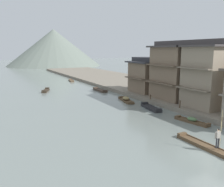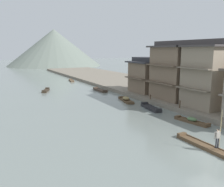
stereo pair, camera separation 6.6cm
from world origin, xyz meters
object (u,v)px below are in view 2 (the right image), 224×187
(boat_moored_far, at_px, (72,81))
(mooring_post_dock_mid, at_px, (180,104))
(house_waterfront_tall, at_px, (177,71))
(boat_midriver_drifting, at_px, (192,121))
(boat_moored_nearest, at_px, (151,108))
(boat_moored_second, at_px, (126,100))
(boat_midriver_upstream, at_px, (100,90))
(house_waterfront_second, at_px, (211,74))
(boat_moored_third, at_px, (46,91))
(house_waterfront_narrow, at_px, (148,75))
(boat_foreground_poled, at_px, (204,146))
(mooring_post_dock_far, at_px, (150,97))
(boatman_person, at_px, (218,136))

(boat_moored_far, height_order, mooring_post_dock_mid, mooring_post_dock_mid)
(house_waterfront_tall, bearing_deg, boat_midriver_drifting, -122.95)
(boat_moored_nearest, distance_m, boat_midriver_drifting, 7.14)
(boat_moored_second, bearing_deg, boat_midriver_drifting, -87.23)
(boat_midriver_upstream, height_order, house_waterfront_second, house_waterfront_second)
(boat_moored_third, relative_size, boat_midriver_upstream, 0.81)
(boat_moored_nearest, relative_size, boat_moored_second, 0.90)
(boat_moored_nearest, distance_m, house_waterfront_second, 8.91)
(house_waterfront_narrow, height_order, mooring_post_dock_mid, house_waterfront_narrow)
(house_waterfront_tall, height_order, mooring_post_dock_mid, house_waterfront_tall)
(boat_foreground_poled, xyz_separation_m, boat_moored_third, (-5.64, 33.63, 0.05))
(boat_midriver_upstream, bearing_deg, house_waterfront_tall, -67.70)
(boat_foreground_poled, xyz_separation_m, boat_midriver_drifting, (4.30, 5.49, 0.08))
(boat_foreground_poled, relative_size, mooring_post_dock_mid, 5.72)
(boat_midriver_drifting, bearing_deg, boat_moored_far, 90.75)
(boat_foreground_poled, relative_size, boat_moored_third, 1.50)
(boat_moored_nearest, relative_size, boat_moored_third, 1.20)
(mooring_post_dock_far, bearing_deg, boat_midriver_upstream, 98.92)
(boat_foreground_poled, height_order, boatman_person, boatman_person)
(boat_moored_nearest, height_order, mooring_post_dock_mid, mooring_post_dock_mid)
(boat_moored_far, distance_m, house_waterfront_second, 38.77)
(boat_foreground_poled, bearing_deg, boat_moored_second, 78.89)
(boat_midriver_drifting, xyz_separation_m, house_waterfront_narrow, (5.64, 15.90, 3.40))
(boat_moored_nearest, distance_m, boat_moored_far, 33.58)
(boat_midriver_upstream, xyz_separation_m, house_waterfront_tall, (6.06, -14.77, 4.75))
(boat_foreground_poled, relative_size, house_waterfront_tall, 0.64)
(boatman_person, height_order, house_waterfront_tall, house_waterfront_tall)
(boat_moored_far, relative_size, house_waterfront_narrow, 0.62)
(boat_moored_second, xyz_separation_m, boat_midriver_upstream, (0.44, 10.61, -0.10))
(house_waterfront_narrow, bearing_deg, boat_midriver_upstream, 126.48)
(house_waterfront_narrow, relative_size, mooring_post_dock_mid, 6.59)
(house_waterfront_narrow, relative_size, mooring_post_dock_far, 9.13)
(house_waterfront_narrow, bearing_deg, boat_moored_second, -156.61)
(boat_midriver_drifting, xyz_separation_m, house_waterfront_tall, (5.85, 9.03, 4.69))
(boat_moored_nearest, bearing_deg, boat_midriver_upstream, 89.73)
(boat_midriver_drifting, height_order, boat_midriver_upstream, boat_midriver_drifting)
(house_waterfront_narrow, bearing_deg, house_waterfront_tall, -88.19)
(boat_moored_nearest, relative_size, mooring_post_dock_far, 6.36)
(boatman_person, relative_size, mooring_post_dock_far, 4.30)
(boatman_person, xyz_separation_m, house_waterfront_tall, (10.16, 15.77, 3.48))
(boat_midriver_drifting, relative_size, boat_midriver_upstream, 0.92)
(boat_midriver_upstream, relative_size, house_waterfront_tall, 0.53)
(boat_midriver_drifting, relative_size, mooring_post_dock_mid, 4.35)
(boatman_person, height_order, house_waterfront_narrow, house_waterfront_narrow)
(boat_moored_third, xyz_separation_m, house_waterfront_second, (15.81, -25.37, 4.74))
(boat_foreground_poled, xyz_separation_m, mooring_post_dock_far, (6.23, 15.72, 0.83))
(boat_foreground_poled, bearing_deg, boat_midriver_drifting, 51.88)
(boatman_person, xyz_separation_m, mooring_post_dock_mid, (6.23, 10.71, -0.33))
(house_waterfront_second, distance_m, mooring_post_dock_mid, 5.62)
(house_waterfront_narrow, xyz_separation_m, mooring_post_dock_mid, (-3.71, -11.93, -2.52))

